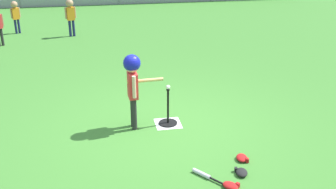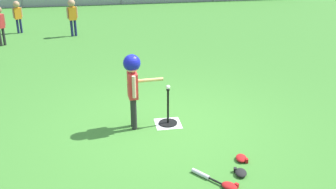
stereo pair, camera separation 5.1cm
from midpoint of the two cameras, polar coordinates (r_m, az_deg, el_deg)
The scene contains 11 objects.
ground_plane at distance 6.99m, azimuth -0.07°, elevation -4.61°, with size 60.00×60.00×0.00m, color #3D7A2D.
home_plate at distance 7.11m, azimuth 0.21°, elevation -4.05°, with size 0.44×0.44×0.01m, color white.
batting_tee at distance 7.07m, azimuth 0.21°, elevation -3.36°, with size 0.32×0.32×0.65m.
baseball_on_tee at distance 6.83m, azimuth 0.21°, elevation 1.03°, with size 0.07×0.07×0.07m, color white.
batter_child at distance 6.64m, azimuth -4.73°, elevation 2.51°, with size 0.65×0.37×1.29m.
fielder_deep_right at distance 13.64m, azimuth -20.15°, elevation 10.67°, with size 0.27×0.20×1.00m.
fielder_deep_center at distance 12.79m, azimuth -13.10°, elevation 11.06°, with size 0.32×0.22×1.12m.
spare_bat_silver at distance 5.73m, azimuth 5.34°, elevation -11.19°, with size 0.40×0.50×0.06m.
glove_by_plate at distance 5.85m, azimuth 10.33°, elevation -10.65°, with size 0.21×0.25×0.07m.
glove_tossed_aside at distance 6.17m, azimuth 10.44°, elevation -8.72°, with size 0.21×0.25×0.07m.
glove_outfield_drop at distance 5.56m, azimuth 8.86°, elevation -12.49°, with size 0.26×0.27×0.07m.
Camera 2 is at (-1.03, -6.10, 3.24)m, focal length 43.74 mm.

